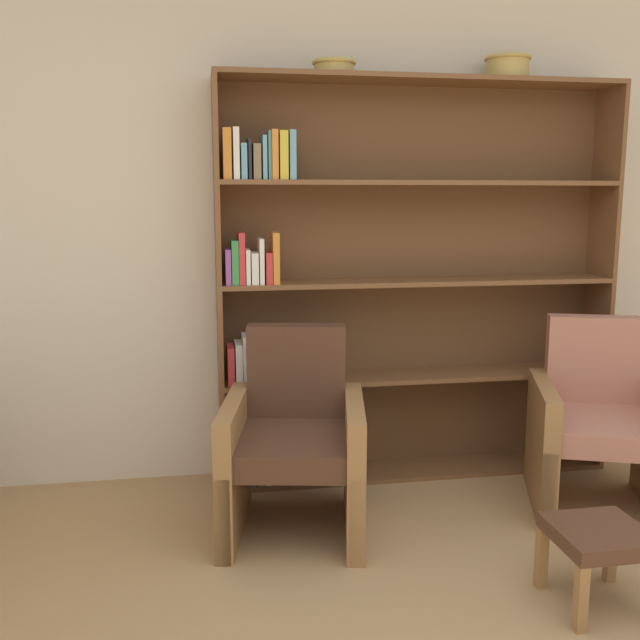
# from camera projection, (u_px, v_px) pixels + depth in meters

# --- Properties ---
(wall_back) EXTENTS (12.00, 0.06, 2.75)m
(wall_back) POSITION_uv_depth(u_px,v_px,m) (386.00, 228.00, 4.00)
(wall_back) COLOR beige
(wall_back) RESTS_ON ground
(bookshelf) EXTENTS (2.18, 0.30, 2.16)m
(bookshelf) POSITION_uv_depth(u_px,v_px,m) (383.00, 294.00, 3.90)
(bookshelf) COLOR brown
(bookshelf) RESTS_ON ground
(bowl_cream) EXTENTS (0.23, 0.23, 0.07)m
(bowl_cream) POSITION_uv_depth(u_px,v_px,m) (334.00, 66.00, 3.62)
(bowl_cream) COLOR tan
(bowl_cream) RESTS_ON bookshelf
(bowl_stoneware) EXTENTS (0.25, 0.25, 0.12)m
(bowl_stoneware) POSITION_uv_depth(u_px,v_px,m) (507.00, 66.00, 3.77)
(bowl_stoneware) COLOR tan
(bowl_stoneware) RESTS_ON bookshelf
(armchair_leather) EXTENTS (0.75, 0.79, 0.93)m
(armchair_leather) POSITION_uv_depth(u_px,v_px,m) (294.00, 443.00, 3.34)
(armchair_leather) COLOR olive
(armchair_leather) RESTS_ON ground
(armchair_cushioned) EXTENTS (0.83, 0.85, 0.93)m
(armchair_cushioned) POSITION_uv_depth(u_px,v_px,m) (599.00, 426.00, 3.59)
(armchair_cushioned) COLOR olive
(armchair_cushioned) RESTS_ON ground
(footstool) EXTENTS (0.34, 0.34, 0.31)m
(footstool) POSITION_uv_depth(u_px,v_px,m) (599.00, 542.00, 2.71)
(footstool) COLOR olive
(footstool) RESTS_ON ground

